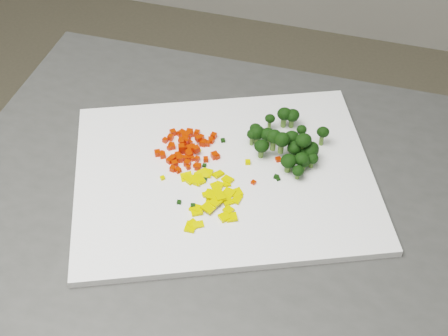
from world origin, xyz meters
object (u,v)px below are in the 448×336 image
(cutting_board, at_px, (224,175))
(broccoli_pile, at_px, (289,138))
(carrot_pile, at_px, (188,144))
(pepper_pile, at_px, (204,195))

(cutting_board, distance_m, broccoli_pile, 0.11)
(carrot_pile, bearing_deg, pepper_pile, -58.87)
(broccoli_pile, bearing_deg, pepper_pile, -125.74)
(cutting_board, relative_size, pepper_pile, 3.88)
(cutting_board, relative_size, broccoli_pile, 3.75)
(carrot_pile, bearing_deg, cutting_board, -24.73)
(cutting_board, bearing_deg, carrot_pile, 155.27)
(cutting_board, relative_size, carrot_pile, 4.50)
(broccoli_pile, bearing_deg, carrot_pile, -164.35)
(cutting_board, xyz_separation_m, broccoli_pile, (0.08, 0.07, 0.03))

